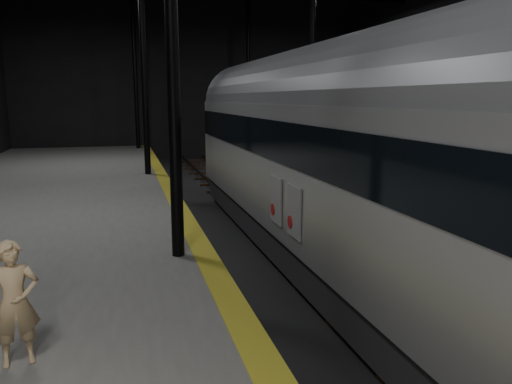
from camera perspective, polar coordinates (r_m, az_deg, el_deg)
name	(u,v)px	position (r m, az deg, el deg)	size (l,w,h in m)	color
ground	(287,238)	(15.64, 3.62, -5.24)	(44.00, 44.00, 0.00)	black
platform_left	(26,240)	(14.97, -24.82, -4.97)	(9.00, 43.80, 1.00)	#50504D
platform_right	(492,209)	(19.22, 25.35, -1.72)	(9.00, 43.80, 1.00)	#50504D
tactile_strip	(182,212)	(14.70, -8.44, -2.32)	(0.50, 43.80, 0.01)	olive
track	(287,236)	(15.62, 3.62, -5.00)	(2.40, 43.00, 0.24)	#3F3328
train	(343,153)	(11.55, 9.89, 4.41)	(3.06, 20.47, 5.47)	#A6A9AE
woman	(15,303)	(6.95, -25.84, -11.38)	(0.58, 0.38, 1.59)	tan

